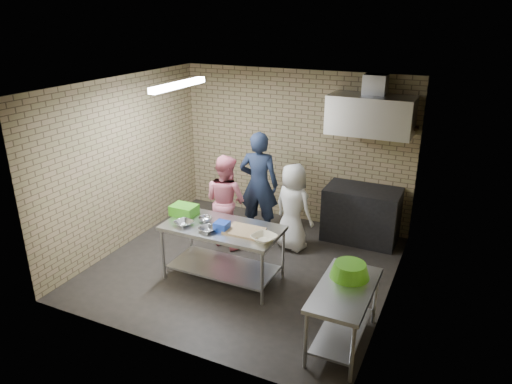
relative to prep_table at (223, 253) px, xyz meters
The scene contains 25 objects.
floor 0.60m from the prep_table, 73.83° to the left, with size 4.20×4.20×0.00m, color black.
ceiling 2.33m from the prep_table, 73.83° to the left, with size 4.20×4.20×0.00m, color black.
back_wall 2.60m from the prep_table, 87.11° to the left, with size 4.20×0.06×2.70m, color #9A8360.
front_wall 1.84m from the prep_table, 85.56° to the right, with size 4.20×0.06×2.70m, color #9A8360.
left_wall 2.23m from the prep_table, 167.95° to the left, with size 0.06×4.00×2.70m, color #9A8360.
right_wall 2.45m from the prep_table, 10.76° to the left, with size 0.06×4.00×2.70m, color #9A8360.
prep_table is the anchor object (origin of this frame).
side_counter 2.04m from the prep_table, 19.42° to the right, with size 0.60×1.20×0.75m, color silver.
stove 2.54m from the prep_table, 54.60° to the left, with size 1.20×0.70×0.90m, color black.
range_hood 3.09m from the prep_table, 55.25° to the left, with size 1.30×0.60×0.60m, color silver.
hood_duct 3.45m from the prep_table, 57.06° to the left, with size 0.35×0.30×0.30m, color #A5A8AD.
wall_shelf 3.28m from the prep_table, 52.53° to the left, with size 0.80×0.20×0.04m, color #3F2B19.
fluorescent_fixture 2.43m from the prep_table, 154.30° to the left, with size 0.10×1.25×0.08m, color white.
green_crate 0.86m from the prep_table, behind, with size 0.36×0.27×0.15m, color green.
blue_tub 0.48m from the prep_table, 63.43° to the right, with size 0.18×0.18×0.12m, color blue.
cutting_board 0.55m from the prep_table, ahead, with size 0.50×0.38×0.03m, color tan.
mixing_bowl_a 0.70m from the prep_table, 158.20° to the right, with size 0.26×0.26×0.06m, color silver.
mixing_bowl_b 0.54m from the prep_table, behind, with size 0.20×0.20×0.06m, color #B3B4BA.
mixing_bowl_c 0.50m from the prep_table, 114.44° to the right, with size 0.24×0.24×0.06m, color #ABADB1.
ceramic_bowl 0.84m from the prep_table, 12.09° to the right, with size 0.31×0.31×0.08m, color #F2E9C2.
green_basin 2.00m from the prep_table, 12.67° to the right, with size 0.46×0.46×0.17m, color #59C626, non-canonical shape.
bottle_red 3.21m from the prep_table, 56.64° to the left, with size 0.07×0.07×0.18m, color #B22619.
man_navy 1.61m from the prep_table, 95.70° to the left, with size 0.66×0.43×1.81m, color black.
woman_pink 1.15m from the prep_table, 116.14° to the left, with size 0.74×0.57×1.52m, color pink.
woman_white 1.44m from the prep_table, 67.12° to the left, with size 0.69×0.45×1.42m, color white.
Camera 1 is at (2.81, -5.58, 3.62)m, focal length 33.15 mm.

